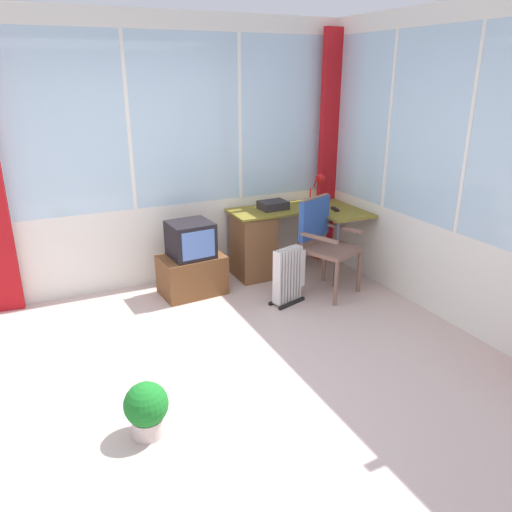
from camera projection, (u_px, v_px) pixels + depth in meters
ground at (205, 384)px, 3.78m from camera, size 5.75×5.02×0.06m
north_window_panel at (131, 158)px, 5.03m from camera, size 4.75×0.07×2.74m
east_window_panel at (466, 174)px, 4.26m from camera, size 0.07×4.02×2.74m
curtain_corner at (329, 151)px, 5.84m from camera, size 0.27×0.10×2.64m
desk at (260, 241)px, 5.60m from camera, size 1.38×0.96×0.75m
desk_lamp at (319, 184)px, 5.68m from camera, size 0.23×0.20×0.36m
tv_remote at (335, 209)px, 5.53m from camera, size 0.08×0.16×0.02m
paper_tray at (273, 205)px, 5.56m from camera, size 0.31×0.25×0.09m
wooden_armchair at (321, 233)px, 5.15m from camera, size 0.63×0.63×0.99m
tv_on_stand at (192, 263)px, 5.16m from camera, size 0.67×0.49×0.77m
space_heater at (289, 275)px, 4.97m from camera, size 0.41×0.27×0.58m
potted_plant at (146, 408)px, 3.15m from camera, size 0.28×0.28×0.37m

